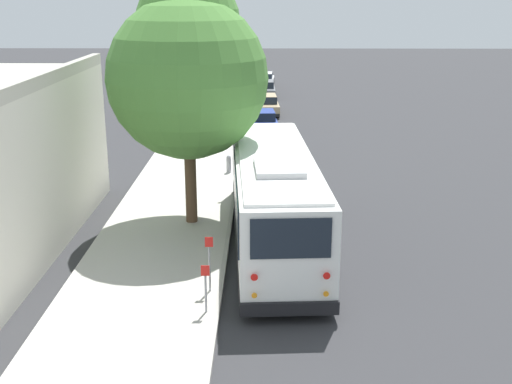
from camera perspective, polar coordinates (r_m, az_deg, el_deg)
ground_plane at (r=21.05m, az=2.01°, el=-5.14°), size 160.00×160.00×0.00m
sidewalk_slab at (r=21.30m, az=-8.71°, el=-4.85°), size 80.00×4.36×0.15m
curb_strip at (r=21.05m, az=-2.63°, el=-4.93°), size 80.00×0.14×0.15m
shuttle_bus at (r=20.91m, az=1.59°, el=-0.19°), size 11.26×3.35×3.27m
parked_sedan_black at (r=32.84m, az=0.60°, el=4.22°), size 4.22×1.77×1.31m
parked_sedan_blue at (r=39.04m, az=0.56°, el=6.28°), size 4.31×1.96×1.27m
parked_sedan_tan at (r=44.89m, az=0.84°, el=7.76°), size 4.65×1.96×1.32m
parked_sedan_gray at (r=52.43m, az=0.78°, el=9.12°), size 4.53×1.72×1.30m
parked_sedan_white at (r=58.04m, az=0.71°, el=9.90°), size 4.45×1.93×1.28m
street_tree at (r=22.18m, az=-6.10°, el=11.02°), size 5.47×5.47×8.68m
sign_post_near at (r=16.58m, az=-4.50°, el=-8.51°), size 0.06×0.22×1.30m
sign_post_far at (r=17.63m, az=-4.16°, el=-6.35°), size 0.06×0.22×1.59m
fire_hydrant at (r=29.38m, az=-2.44°, el=2.52°), size 0.22×0.22×0.81m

